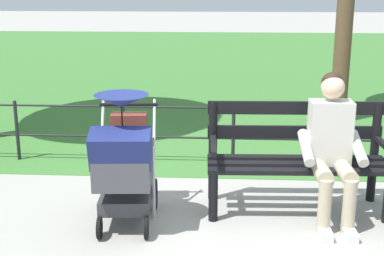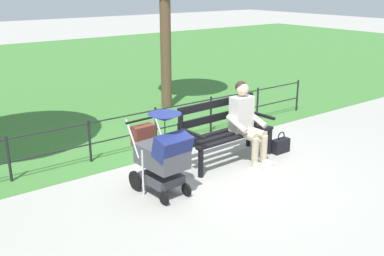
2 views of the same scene
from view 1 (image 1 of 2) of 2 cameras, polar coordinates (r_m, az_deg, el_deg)
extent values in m
plane|color=#9E9B93|center=(5.06, 4.43, -8.53)|extent=(60.00, 60.00, 0.00)
cube|color=#3D7533|center=(13.58, 3.88, 6.71)|extent=(40.00, 16.00, 0.01)
cube|color=black|center=(5.10, 10.65, -3.11)|extent=(1.60, 0.16, 0.04)
cube|color=black|center=(4.94, 10.97, -3.77)|extent=(1.60, 0.16, 0.04)
cube|color=black|center=(4.77, 11.32, -4.48)|extent=(1.60, 0.16, 0.04)
cube|color=black|center=(5.13, 10.60, -0.43)|extent=(1.60, 0.09, 0.12)
cube|color=black|center=(5.08, 10.73, 2.07)|extent=(1.60, 0.09, 0.12)
cylinder|color=black|center=(5.36, 18.44, -2.47)|extent=(0.08, 0.08, 0.95)
cylinder|color=black|center=(4.76, 2.22, -7.12)|extent=(0.08, 0.08, 0.45)
cylinder|color=black|center=(5.12, 2.18, -2.48)|extent=(0.08, 0.08, 0.95)
cube|color=black|center=(4.81, 2.24, -1.74)|extent=(0.07, 0.56, 0.04)
cylinder|color=tan|center=(4.79, 15.66, -4.41)|extent=(0.15, 0.40, 0.14)
cylinder|color=tan|center=(4.75, 13.32, -4.44)|extent=(0.15, 0.40, 0.14)
cylinder|color=tan|center=(4.70, 16.04, -7.93)|extent=(0.11, 0.11, 0.47)
cylinder|color=tan|center=(4.65, 13.63, -8.00)|extent=(0.11, 0.11, 0.47)
cube|color=silver|center=(4.71, 16.10, -10.55)|extent=(0.11, 0.22, 0.07)
cube|color=silver|center=(4.66, 13.68, -10.64)|extent=(0.11, 0.22, 0.07)
cube|color=beige|center=(4.89, 14.15, -0.46)|extent=(0.37, 0.23, 0.56)
cylinder|color=beige|center=(4.86, 16.91, -2.00)|extent=(0.11, 0.43, 0.23)
cylinder|color=beige|center=(4.76, 11.80, -2.00)|extent=(0.11, 0.43, 0.23)
sphere|color=beige|center=(4.80, 14.46, 4.14)|extent=(0.20, 0.20, 0.20)
sphere|color=black|center=(4.82, 14.41, 4.56)|extent=(0.19, 0.19, 0.19)
cylinder|color=black|center=(5.04, -3.85, -6.85)|extent=(0.05, 0.28, 0.28)
cylinder|color=black|center=(5.09, -9.06, -6.80)|extent=(0.05, 0.28, 0.28)
cylinder|color=black|center=(4.52, -4.78, -10.32)|extent=(0.04, 0.18, 0.18)
cylinder|color=black|center=(4.56, -9.62, -10.23)|extent=(0.04, 0.18, 0.18)
cube|color=#38383D|center=(4.76, -6.86, -7.31)|extent=(0.45, 0.55, 0.12)
cylinder|color=silver|center=(4.79, -4.02, -5.71)|extent=(0.03, 0.03, 0.65)
cylinder|color=silver|center=(4.84, -9.49, -5.66)|extent=(0.03, 0.03, 0.65)
cube|color=#47474C|center=(4.62, -7.02, -3.62)|extent=(0.51, 0.71, 0.28)
cube|color=navy|center=(4.33, -7.45, -2.16)|extent=(0.50, 0.34, 0.33)
cylinder|color=black|center=(4.93, -6.61, 2.44)|extent=(0.52, 0.07, 0.03)
cylinder|color=silver|center=(4.87, -3.96, -0.10)|extent=(0.05, 0.30, 0.49)
cylinder|color=silver|center=(4.92, -9.33, -0.11)|extent=(0.05, 0.30, 0.49)
cone|color=navy|center=(4.40, -7.36, 2.83)|extent=(0.47, 0.47, 0.10)
cylinder|color=black|center=(4.44, -7.28, 0.56)|extent=(0.01, 0.01, 0.30)
cube|color=brown|center=(4.97, -6.56, -0.08)|extent=(0.33, 0.18, 0.28)
cylinder|color=black|center=(6.30, 15.67, -0.81)|extent=(0.04, 0.04, 0.70)
cylinder|color=black|center=(6.16, 4.32, -0.65)|extent=(0.04, 0.04, 0.70)
cylinder|color=black|center=(6.26, -7.10, -0.46)|extent=(0.04, 0.04, 0.70)
cylinder|color=black|center=(6.60, -17.76, -0.26)|extent=(0.04, 0.04, 0.70)
cylinder|color=black|center=(6.08, 4.38, 2.07)|extent=(7.44, 0.02, 0.02)
cylinder|color=black|center=(6.17, 4.31, -1.09)|extent=(7.44, 0.02, 0.02)
camera|label=2|loc=(3.87, -94.44, 9.63)|focal=41.48mm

